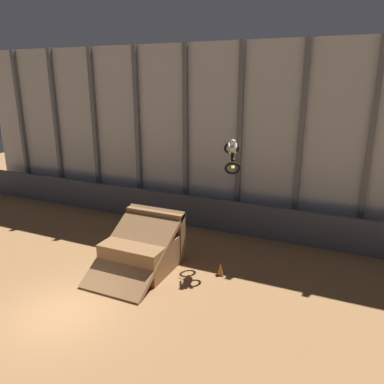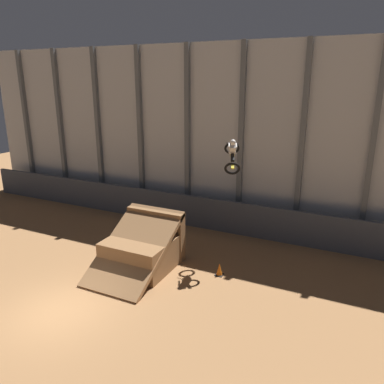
{
  "view_description": "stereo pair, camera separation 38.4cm",
  "coord_description": "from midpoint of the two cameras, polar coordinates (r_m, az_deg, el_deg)",
  "views": [
    {
      "loc": [
        9.67,
        -9.15,
        8.57
      ],
      "look_at": [
        2.56,
        6.56,
        3.37
      ],
      "focal_mm": 35.0,
      "sensor_mm": 36.0,
      "label": 1
    },
    {
      "loc": [
        10.01,
        -8.98,
        8.57
      ],
      "look_at": [
        2.56,
        6.56,
        3.37
      ],
      "focal_mm": 35.0,
      "sensor_mm": 36.0,
      "label": 2
    }
  ],
  "objects": [
    {
      "name": "ground_plane",
      "position": [
        15.89,
        -20.13,
        -17.01
      ],
      "size": [
        60.0,
        60.0,
        0.0
      ],
      "primitive_type": "plane",
      "color": "#996B42"
    },
    {
      "name": "rider_bike_solo",
      "position": [
        17.52,
        5.53,
        5.71
      ],
      "size": [
        1.3,
        1.86,
        1.7
      ],
      "rotation": [
        0.54,
        0.0,
        0.38
      ],
      "color": "black"
    },
    {
      "name": "dirt_ramp",
      "position": [
        18.11,
        -7.89,
        -8.46
      ],
      "size": [
        3.03,
        4.44,
        2.6
      ],
      "color": "olive",
      "rests_on": "ground_plane"
    },
    {
      "name": "arena_back_wall",
      "position": [
        22.96,
        -1.31,
        8.59
      ],
      "size": [
        32.0,
        0.4,
        10.59
      ],
      "color": "silver",
      "rests_on": "ground_plane"
    },
    {
      "name": "traffic_cone_near_ramp",
      "position": [
        17.43,
        3.69,
        -11.65
      ],
      "size": [
        0.36,
        0.36,
        0.58
      ],
      "color": "black",
      "rests_on": "ground_plane"
    },
    {
      "name": "lower_barrier",
      "position": [
        22.93,
        -2.56,
        -2.63
      ],
      "size": [
        31.36,
        0.2,
        1.91
      ],
      "color": "#474C56",
      "rests_on": "ground_plane"
    }
  ]
}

